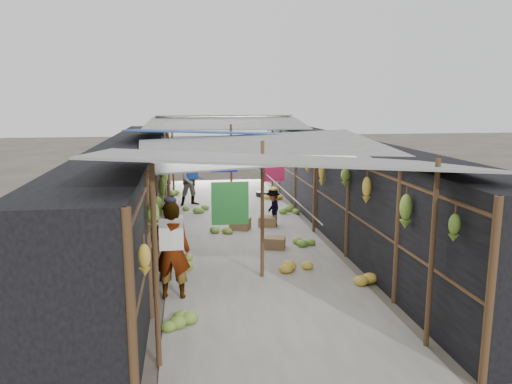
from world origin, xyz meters
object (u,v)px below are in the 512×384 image
crate_near (275,243)px  shopper_blue (192,180)px  vendor_seated (273,208)px  black_basin (264,194)px  vendor_elderly (172,250)px

crate_near → shopper_blue: (-1.75, 4.99, 0.68)m
crate_near → vendor_seated: 1.98m
black_basin → vendor_seated: (-0.45, -4.17, 0.42)m
vendor_elderly → vendor_seated: size_ratio=1.66×
vendor_elderly → shopper_blue: vendor_elderly is taller
crate_near → vendor_elderly: size_ratio=0.27×
black_basin → vendor_elderly: vendor_elderly is taller
black_basin → vendor_seated: 4.21m
crate_near → shopper_blue: 5.33m
shopper_blue → vendor_seated: size_ratio=1.60×
crate_near → vendor_elderly: 3.44m
crate_near → vendor_elderly: bearing=-114.4°
black_basin → vendor_elderly: bearing=-109.1°
crate_near → black_basin: (0.76, 6.09, -0.05)m
crate_near → shopper_blue: bearing=126.3°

